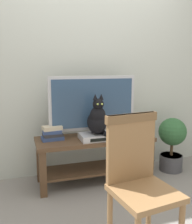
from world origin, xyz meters
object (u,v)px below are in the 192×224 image
object	(u,v)px
book_stack	(52,133)
potted_plant	(172,141)
tv	(93,105)
media_box	(97,136)
tv_stand	(95,151)
wooden_chair	(138,176)
cat	(97,119)

from	to	relation	value
book_stack	potted_plant	size ratio (longest dim) A/B	0.36
tv	media_box	bearing A→B (deg)	-90.38
tv_stand	book_stack	bearing A→B (deg)	174.34
media_box	book_stack	xyz separation A→B (m)	(-0.46, 0.13, 0.04)
tv	book_stack	distance (m)	0.55
tv	book_stack	bearing A→B (deg)	-176.00
media_box	wooden_chair	size ratio (longest dim) A/B	0.37
media_box	book_stack	world-z (taller)	book_stack
tv	tv_stand	bearing A→B (deg)	-90.02
tv	media_box	xyz separation A→B (m)	(-0.00, -0.16, -0.33)
tv	wooden_chair	distance (m)	1.28
tv	potted_plant	world-z (taller)	tv
tv_stand	media_box	distance (m)	0.21
media_box	wooden_chair	world-z (taller)	wooden_chair
book_stack	cat	bearing A→B (deg)	-17.20
cat	book_stack	world-z (taller)	cat
media_box	book_stack	bearing A→B (deg)	164.58
tv_stand	book_stack	world-z (taller)	book_stack
potted_plant	wooden_chair	bearing A→B (deg)	-132.03
book_stack	media_box	bearing A→B (deg)	-15.42
tv	potted_plant	size ratio (longest dim) A/B	1.46
cat	potted_plant	xyz separation A→B (m)	(1.02, 0.11, -0.37)
potted_plant	tv	bearing A→B (deg)	176.34
cat	wooden_chair	bearing A→B (deg)	-91.94
cat	wooden_chair	xyz separation A→B (m)	(-0.04, -1.06, -0.18)
media_box	wooden_chair	xyz separation A→B (m)	(-0.03, -1.07, 0.01)
cat	potted_plant	distance (m)	1.09
cat	media_box	bearing A→B (deg)	94.10
tv_stand	media_box	xyz separation A→B (m)	(-0.00, -0.08, 0.19)
wooden_chair	book_stack	world-z (taller)	wooden_chair
wooden_chair	book_stack	xyz separation A→B (m)	(-0.43, 1.20, 0.03)
cat	potted_plant	world-z (taller)	cat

